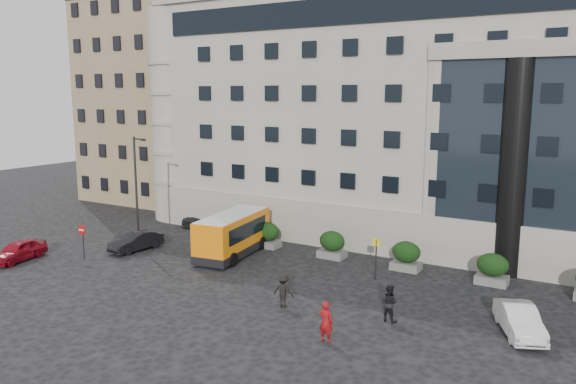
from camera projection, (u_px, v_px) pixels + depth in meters
name	position (u px, v px, depth m)	size (l,w,h in m)	color
ground	(252.00, 288.00, 32.03)	(120.00, 120.00, 0.00)	black
civic_building	(463.00, 118.00, 46.01)	(44.00, 24.00, 18.00)	#9A9688
entrance_column	(514.00, 169.00, 33.52)	(1.80, 1.80, 13.00)	black
apartment_near	(171.00, 103.00, 59.35)	(14.00, 14.00, 20.00)	#896F4F
apartment_far	(246.00, 93.00, 75.90)	(13.00, 13.00, 22.00)	brown
hedge_a	(267.00, 235.00, 40.48)	(1.80, 1.26, 1.84)	#555553
hedge_b	(332.00, 244.00, 37.85)	(1.80, 1.26, 1.84)	#555553
hedge_c	(406.00, 256.00, 35.21)	(1.80, 1.26, 1.84)	#555553
hedge_d	(492.00, 269.00, 32.58)	(1.80, 1.26, 1.84)	#555553
street_lamp	(137.00, 188.00, 39.86)	(1.16, 0.18, 8.00)	#262628
bus_stop_sign	(376.00, 252.00, 33.17)	(0.50, 0.08, 2.52)	#262628
no_entry_sign	(82.00, 235.00, 37.45)	(0.64, 0.16, 2.32)	#262628
minibus	(233.00, 233.00, 38.26)	(3.36, 7.18, 2.89)	orange
red_truck	(212.00, 189.00, 56.18)	(2.93, 5.81, 3.06)	maroon
parked_car_a	(18.00, 251.00, 37.22)	(1.60, 3.99, 1.36)	maroon
parked_car_b	(136.00, 241.00, 39.67)	(1.39, 3.98, 1.31)	black
parked_car_c	(204.00, 216.00, 47.69)	(1.86, 4.57, 1.33)	black
parked_car_d	(245.00, 209.00, 50.89)	(2.17, 4.71, 1.31)	black
white_taxi	(519.00, 320.00, 25.81)	(1.44, 4.12, 1.36)	silver
pedestrian_a	(326.00, 322.00, 24.96)	(0.69, 0.45, 1.89)	maroon
pedestrian_b	(389.00, 303.00, 27.28)	(0.90, 0.70, 1.85)	black
pedestrian_c	(283.00, 291.00, 29.10)	(1.13, 0.65, 1.74)	black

